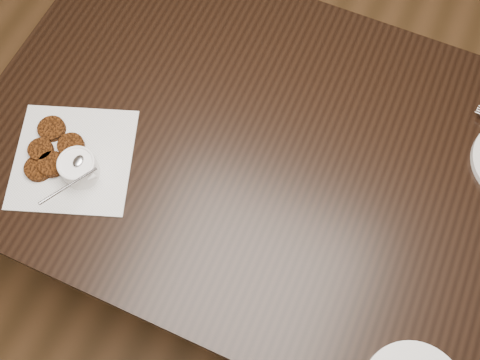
% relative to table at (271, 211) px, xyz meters
% --- Properties ---
extents(floor, '(4.00, 4.00, 0.00)m').
position_rel_table_xyz_m(floor, '(-0.05, -0.17, -0.38)').
color(floor, brown).
rests_on(floor, ground).
extents(table, '(1.41, 0.91, 0.75)m').
position_rel_table_xyz_m(table, '(0.00, 0.00, 0.00)').
color(table, black).
rests_on(table, floor).
extents(napkin, '(0.34, 0.34, 0.00)m').
position_rel_table_xyz_m(napkin, '(-0.43, -0.20, 0.38)').
color(napkin, white).
rests_on(napkin, table).
extents(sauce_ramekin, '(0.12, 0.12, 0.12)m').
position_rel_table_xyz_m(sauce_ramekin, '(-0.39, -0.22, 0.44)').
color(sauce_ramekin, white).
rests_on(sauce_ramekin, napkin).
extents(patty_cluster, '(0.27, 0.27, 0.02)m').
position_rel_table_xyz_m(patty_cluster, '(-0.47, -0.22, 0.39)').
color(patty_cluster, '#632D0D').
rests_on(patty_cluster, napkin).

